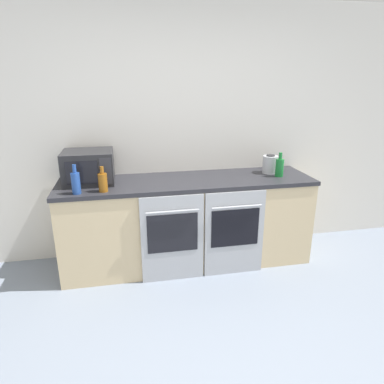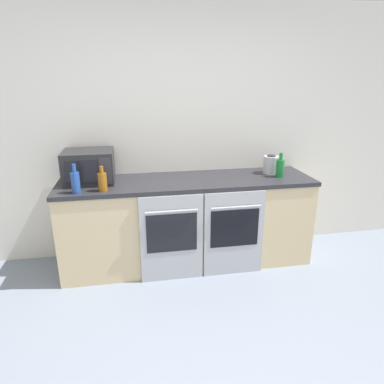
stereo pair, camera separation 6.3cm
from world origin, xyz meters
name	(u,v)px [view 1 (the left image)]	position (x,y,z in m)	size (l,w,h in m)	color
wall_back	(181,133)	(0.00, 2.10, 1.30)	(10.00, 0.06, 2.60)	silver
counter_back	(187,221)	(0.00, 1.75, 0.45)	(2.51, 0.67, 0.90)	#D1B789
oven_left	(173,238)	(-0.21, 1.41, 0.43)	(0.59, 0.06, 0.85)	#A8AAAF
oven_right	(234,233)	(0.40, 1.41, 0.43)	(0.59, 0.06, 0.85)	#A8AAAF
microwave	(89,167)	(-0.94, 1.83, 1.05)	(0.46, 0.40, 0.31)	#232326
bottle_blue	(76,183)	(-1.02, 1.50, 1.00)	(0.07, 0.07, 0.26)	#234793
bottle_green	(280,167)	(0.94, 1.68, 0.99)	(0.08, 0.08, 0.25)	#19722D
bottle_amber	(103,182)	(-0.80, 1.52, 0.99)	(0.08, 0.08, 0.23)	#8C5114
kettle	(270,164)	(0.90, 1.83, 0.99)	(0.16, 0.16, 0.19)	#B7BABF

